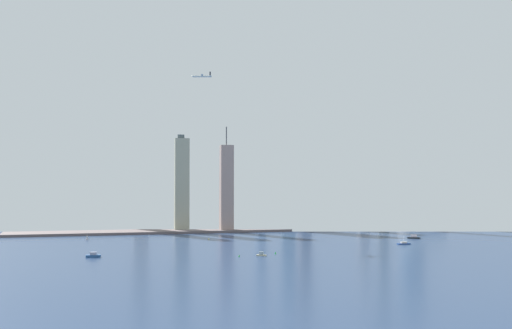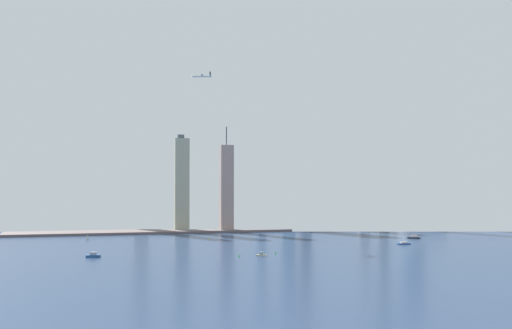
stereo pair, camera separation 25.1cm
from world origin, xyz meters
name	(u,v)px [view 1 (the left image)]	position (x,y,z in m)	size (l,w,h in m)	color
ground_plane	(396,262)	(0.00, 0.00, 0.00)	(6000.00, 6000.00, 0.00)	navy
waterfront_pier	(270,229)	(0.00, 412.82, 1.74)	(760.93, 60.12, 3.48)	#685959
observation_tower	(383,125)	(193.06, 424.10, 163.90)	(47.18, 47.18, 328.63)	#A3A488
stadium_dome	(422,220)	(262.09, 425.39, 10.52)	(83.28, 83.28, 59.49)	beige
skyscraper_0	(417,179)	(290.47, 493.28, 77.30)	(19.54, 16.36, 154.60)	#969D98
skyscraper_1	(288,178)	(38.40, 440.77, 78.62)	(18.36, 16.84, 157.23)	#8CACB4
skyscraper_2	(181,184)	(-131.65, 428.04, 69.74)	(21.15, 23.02, 142.96)	#A7A88F
skyscraper_3	(304,175)	(82.07, 488.72, 83.72)	(17.08, 21.17, 167.45)	#74675B
skyscraper_4	(260,172)	(3.07, 475.05, 88.33)	(13.15, 20.98, 176.66)	#8EA2AE
skyscraper_5	(141,180)	(-187.87, 457.41, 76.62)	(21.34, 17.53, 159.45)	beige
skyscraper_6	(410,182)	(261.44, 465.44, 72.26)	(25.16, 19.37, 149.64)	slate
skyscraper_7	(363,194)	(180.13, 473.70, 52.80)	(16.90, 13.24, 105.60)	#B9B19E
skyscraper_8	(226,188)	(-68.59, 404.13, 63.79)	(18.93, 16.45, 154.46)	#A78D85
boat_0	(414,237)	(140.83, 227.77, 1.69)	(16.21, 13.29, 4.71)	#252A2F
boat_1	(261,254)	(-104.61, 84.58, 1.51)	(9.75, 8.61, 4.21)	beige
boat_2	(87,238)	(-268.58, 319.54, 1.67)	(3.73, 7.02, 10.26)	white
boat_3	(93,255)	(-267.04, 114.86, 1.87)	(14.65, 6.85, 5.16)	#26518A
boat_4	(404,243)	(89.97, 157.77, 1.14)	(16.19, 5.61, 9.10)	#22458D
channel_buoy_0	(276,253)	(-85.78, 97.86, 1.13)	(1.71, 1.71, 2.25)	green
channel_buoy_1	(239,256)	(-127.70, 83.52, 1.00)	(1.59, 1.59, 2.00)	green
channel_buoy_2	(209,239)	(-118.90, 282.04, 0.99)	(1.17, 1.17, 1.99)	yellow
airplane	(202,76)	(-120.09, 324.70, 215.33)	(25.59, 22.50, 7.65)	white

